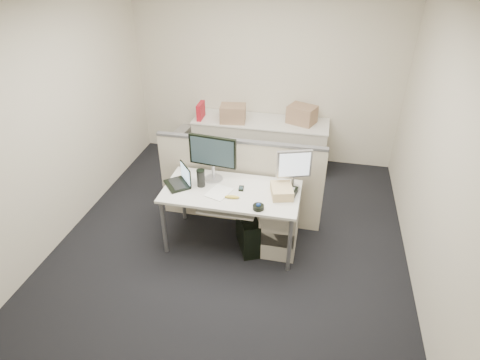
% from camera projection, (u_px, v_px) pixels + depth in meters
% --- Properties ---
extents(floor, '(4.00, 4.50, 0.01)m').
position_uv_depth(floor, '(232.00, 242.00, 4.79)').
color(floor, black).
rests_on(floor, ground).
extents(wall_back, '(4.00, 0.02, 2.70)m').
position_uv_depth(wall_back, '(265.00, 74.00, 5.94)').
color(wall_back, beige).
rests_on(wall_back, ground).
extents(wall_front, '(4.00, 0.02, 2.70)m').
position_uv_depth(wall_front, '(137.00, 316.00, 2.20)').
color(wall_front, beige).
rests_on(wall_front, ground).
extents(wall_left, '(0.02, 4.50, 2.70)m').
position_uv_depth(wall_left, '(55.00, 123.00, 4.43)').
color(wall_left, beige).
rests_on(wall_left, ground).
extents(wall_right, '(0.02, 4.50, 2.70)m').
position_uv_depth(wall_right, '(440.00, 159.00, 3.72)').
color(wall_right, beige).
rests_on(wall_right, ground).
extents(desk, '(1.50, 0.75, 0.73)m').
position_uv_depth(desk, '(231.00, 195.00, 4.43)').
color(desk, silver).
rests_on(desk, floor).
extents(keyboard_tray, '(0.62, 0.32, 0.02)m').
position_uv_depth(keyboard_tray, '(228.00, 208.00, 4.31)').
color(keyboard_tray, silver).
rests_on(keyboard_tray, desk).
extents(drawer_pedestal, '(0.40, 0.55, 0.65)m').
position_uv_depth(drawer_pedestal, '(280.00, 223.00, 4.56)').
color(drawer_pedestal, beige).
rests_on(drawer_pedestal, floor).
extents(cubicle_partition, '(2.00, 0.06, 1.10)m').
position_uv_depth(cubicle_partition, '(240.00, 183.00, 4.86)').
color(cubicle_partition, '#B9B196').
rests_on(cubicle_partition, floor).
extents(back_counter, '(2.00, 0.60, 0.72)m').
position_uv_depth(back_counter, '(260.00, 143.00, 6.20)').
color(back_counter, beige).
rests_on(back_counter, floor).
extents(monitor_main, '(0.56, 0.27, 0.54)m').
position_uv_depth(monitor_main, '(213.00, 159.00, 4.45)').
color(monitor_main, black).
rests_on(monitor_main, desk).
extents(monitor_small, '(0.42, 0.30, 0.46)m').
position_uv_depth(monitor_small, '(294.00, 170.00, 4.31)').
color(monitor_small, '#B7B7BC').
rests_on(monitor_small, desk).
extents(laptop, '(0.37, 0.38, 0.23)m').
position_uv_depth(laptop, '(176.00, 177.00, 4.43)').
color(laptop, black).
rests_on(laptop, desk).
extents(trackball, '(0.15, 0.15, 0.04)m').
position_uv_depth(trackball, '(258.00, 207.00, 4.09)').
color(trackball, black).
rests_on(trackball, desk).
extents(desk_phone, '(0.24, 0.21, 0.07)m').
position_uv_depth(desk_phone, '(287.00, 191.00, 4.33)').
color(desk_phone, black).
rests_on(desk_phone, desk).
extents(paper_stack, '(0.29, 0.33, 0.01)m').
position_uv_depth(paper_stack, '(219.00, 193.00, 4.35)').
color(paper_stack, white).
rests_on(paper_stack, desk).
extents(sticky_pad, '(0.08, 0.08, 0.01)m').
position_uv_depth(sticky_pad, '(225.00, 195.00, 4.32)').
color(sticky_pad, yellow).
rests_on(sticky_pad, desk).
extents(travel_mug, '(0.11, 0.11, 0.19)m').
position_uv_depth(travel_mug, '(201.00, 179.00, 4.43)').
color(travel_mug, black).
rests_on(travel_mug, desk).
extents(banana, '(0.17, 0.06, 0.04)m').
position_uv_depth(banana, '(232.00, 197.00, 4.26)').
color(banana, gold).
rests_on(banana, desk).
extents(cellphone, '(0.07, 0.11, 0.01)m').
position_uv_depth(cellphone, '(241.00, 188.00, 4.42)').
color(cellphone, black).
rests_on(cellphone, desk).
extents(manila_folders, '(0.29, 0.33, 0.11)m').
position_uv_depth(manila_folders, '(282.00, 191.00, 4.29)').
color(manila_folders, beige).
rests_on(manila_folders, desk).
extents(keyboard, '(0.44, 0.19, 0.02)m').
position_uv_depth(keyboard, '(233.00, 205.00, 4.32)').
color(keyboard, black).
rests_on(keyboard, keyboard_tray).
extents(pc_tower_desk, '(0.36, 0.50, 0.44)m').
position_uv_depth(pc_tower_desk, '(248.00, 232.00, 4.59)').
color(pc_tower_desk, black).
rests_on(pc_tower_desk, floor).
extents(pc_tower_spare_dark, '(0.26, 0.44, 0.39)m').
position_uv_depth(pc_tower_spare_dark, '(190.00, 155.00, 6.22)').
color(pc_tower_spare_dark, black).
rests_on(pc_tower_spare_dark, floor).
extents(pc_tower_spare_silver, '(0.23, 0.48, 0.43)m').
position_uv_depth(pc_tower_spare_silver, '(183.00, 142.00, 6.57)').
color(pc_tower_spare_silver, '#B7B7BC').
rests_on(pc_tower_spare_silver, floor).
extents(cardboard_box_left, '(0.40, 0.32, 0.27)m').
position_uv_depth(cardboard_box_left, '(233.00, 114.00, 5.91)').
color(cardboard_box_left, '#946B51').
rests_on(cardboard_box_left, back_counter).
extents(cardboard_box_right, '(0.47, 0.42, 0.28)m').
position_uv_depth(cardboard_box_right, '(302.00, 115.00, 5.87)').
color(cardboard_box_right, '#946B51').
rests_on(cardboard_box_right, back_counter).
extents(red_binder, '(0.07, 0.28, 0.26)m').
position_uv_depth(red_binder, '(201.00, 111.00, 6.02)').
color(red_binder, '#AF1420').
rests_on(red_binder, back_counter).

